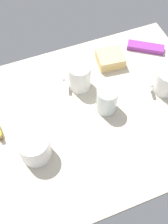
% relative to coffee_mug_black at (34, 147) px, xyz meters
% --- Properties ---
extents(tabletop, '(0.90, 0.64, 0.02)m').
position_rel_coffee_mug_black_xyz_m(tabletop, '(-0.18, -0.07, -0.05)').
color(tabletop, '#BCB29E').
rests_on(tabletop, ground).
extents(coffee_mug_black, '(0.09, 0.12, 0.09)m').
position_rel_coffee_mug_black_xyz_m(coffee_mug_black, '(0.00, 0.00, 0.00)').
color(coffee_mug_black, white).
rests_on(coffee_mug_black, tabletop).
extents(coffee_mug_milky, '(0.11, 0.08, 0.09)m').
position_rel_coffee_mug_black_xyz_m(coffee_mug_milky, '(-0.49, -0.08, 0.00)').
color(coffee_mug_milky, white).
rests_on(coffee_mug_milky, tabletop).
extents(coffee_mug_spare, '(0.10, 0.08, 0.10)m').
position_rel_coffee_mug_black_xyz_m(coffee_mug_spare, '(-0.22, -0.20, 0.01)').
color(coffee_mug_spare, white).
rests_on(coffee_mug_spare, tabletop).
extents(sandwich_main, '(0.10, 0.10, 0.04)m').
position_rel_coffee_mug_black_xyz_m(sandwich_main, '(-0.36, -0.26, -0.02)').
color(sandwich_main, '#DBB77A').
rests_on(sandwich_main, tabletop).
extents(glass_of_milk, '(0.07, 0.07, 0.10)m').
position_rel_coffee_mug_black_xyz_m(glass_of_milk, '(-0.26, -0.08, -0.00)').
color(glass_of_milk, silver).
rests_on(glass_of_milk, tabletop).
extents(snack_bar, '(0.14, 0.11, 0.02)m').
position_rel_coffee_mug_black_xyz_m(snack_bar, '(-0.52, -0.27, -0.03)').
color(snack_bar, purple).
rests_on(snack_bar, tabletop).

